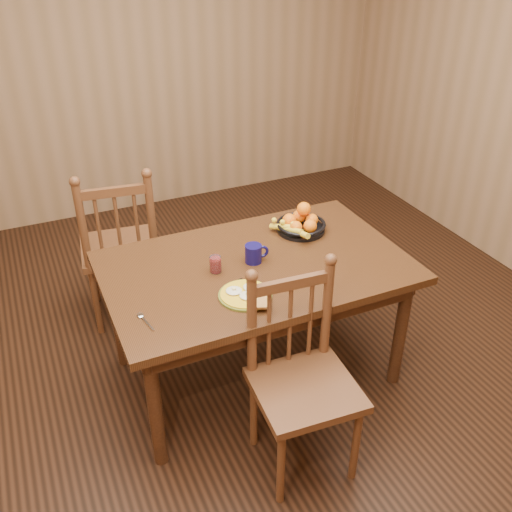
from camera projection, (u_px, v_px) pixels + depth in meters
name	position (u px, v px, depth m)	size (l,w,h in m)	color
room	(256.00, 157.00, 2.71)	(4.52, 5.02, 2.72)	black
dining_table	(256.00, 277.00, 3.07)	(1.60, 1.00, 0.75)	black
chair_far	(120.00, 248.00, 3.62)	(0.54, 0.52, 1.07)	#4B2A16
chair_near	(302.00, 380.00, 2.64)	(0.49, 0.47, 1.02)	#4B2A16
breakfast_plate	(246.00, 295.00, 2.76)	(0.26, 0.30, 0.04)	#59601E
fork	(245.00, 287.00, 2.83)	(0.06, 0.18, 0.00)	silver
spoon	(143.00, 318.00, 2.62)	(0.05, 0.16, 0.01)	silver
coffee_mug	(254.00, 253.00, 3.02)	(0.13, 0.09, 0.10)	#0F0B40
juice_glass	(216.00, 265.00, 2.94)	(0.06, 0.06, 0.09)	silver
fruit_bowl	(300.00, 224.00, 3.31)	(0.32, 0.32, 0.17)	black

